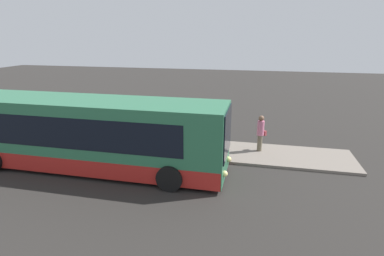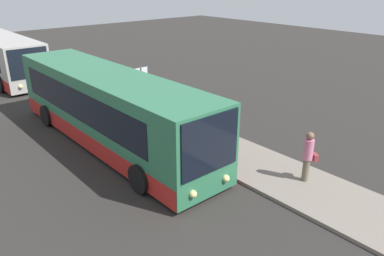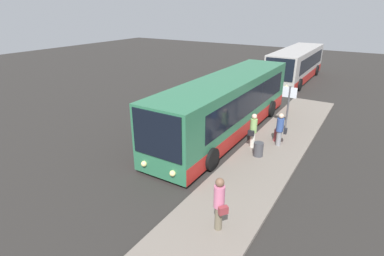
{
  "view_description": "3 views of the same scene",
  "coord_description": "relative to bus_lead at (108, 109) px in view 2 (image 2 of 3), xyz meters",
  "views": [
    {
      "loc": [
        5.42,
        -10.85,
        5.56
      ],
      "look_at": [
        2.85,
        0.61,
        1.91
      ],
      "focal_mm": 28.0,
      "sensor_mm": 36.0,
      "label": 1
    },
    {
      "loc": [
        11.54,
        -6.95,
        6.62
      ],
      "look_at": [
        2.85,
        0.61,
        1.91
      ],
      "focal_mm": 35.0,
      "sensor_mm": 36.0,
      "label": 2
    },
    {
      "loc": [
        12.29,
        6.48,
        6.45
      ],
      "look_at": [
        2.85,
        0.61,
        1.91
      ],
      "focal_mm": 28.0,
      "sensor_mm": 36.0,
      "label": 3
    }
  ],
  "objects": [
    {
      "name": "bus_second",
      "position": [
        -14.62,
        0.0,
        -0.08
      ],
      "size": [
        10.95,
        2.83,
        2.87
      ],
      "color": "#B2ADA8",
      "rests_on": "ground"
    },
    {
      "name": "passenger_with_bags",
      "position": [
        7.39,
        3.29,
        -0.4
      ],
      "size": [
        0.53,
        0.58,
        1.78
      ],
      "rotation": [
        0.0,
        0.0,
        -0.61
      ],
      "color": "#6B604C",
      "rests_on": "platform"
    },
    {
      "name": "passenger_waiting",
      "position": [
        0.53,
        3.06,
        -0.49
      ],
      "size": [
        0.39,
        0.55,
        1.64
      ],
      "rotation": [
        0.0,
        0.0,
        0.14
      ],
      "color": "gray",
      "rests_on": "platform"
    },
    {
      "name": "ground",
      "position": [
        1.74,
        -0.01,
        -1.51
      ],
      "size": [
        80.0,
        80.0,
        0.0
      ],
      "primitive_type": "plane",
      "color": "#2B2826"
    },
    {
      "name": "platform",
      "position": [
        1.74,
        2.97,
        -1.44
      ],
      "size": [
        20.0,
        2.76,
        0.12
      ],
      "color": "slate",
      "rests_on": "ground"
    },
    {
      "name": "sign_post",
      "position": [
        -1.67,
        2.77,
        0.2
      ],
      "size": [
        0.1,
        0.75,
        2.45
      ],
      "color": "#4C4C51",
      "rests_on": "platform"
    },
    {
      "name": "suitcase",
      "position": [
        -0.0,
        2.83,
        -1.06
      ],
      "size": [
        0.38,
        0.26,
        0.89
      ],
      "color": "maroon",
      "rests_on": "platform"
    },
    {
      "name": "bus_lead",
      "position": [
        0.0,
        0.0,
        0.0
      ],
      "size": [
        12.23,
        2.84,
        3.03
      ],
      "color": "#2D704C",
      "rests_on": "ground"
    },
    {
      "name": "trash_bin",
      "position": [
        2.12,
        2.6,
        -1.06
      ],
      "size": [
        0.44,
        0.44,
        0.65
      ],
      "color": "#3F3F44",
      "rests_on": "platform"
    },
    {
      "name": "passenger_boarding",
      "position": [
        1.4,
        2.03,
        -0.46
      ],
      "size": [
        0.5,
        0.33,
        1.69
      ],
      "rotation": [
        0.0,
        0.0,
        -1.58
      ],
      "color": "silver",
      "rests_on": "platform"
    }
  ]
}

